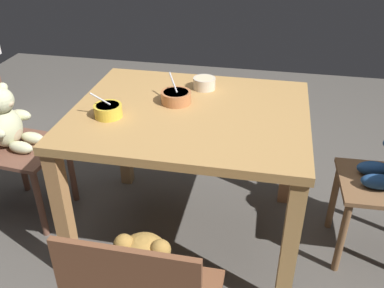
{
  "coord_description": "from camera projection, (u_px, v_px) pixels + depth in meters",
  "views": [
    {
      "loc": [
        0.36,
        -1.73,
        1.62
      ],
      "look_at": [
        0.0,
        0.05,
        0.54
      ],
      "focal_mm": 39.59,
      "sensor_mm": 36.0,
      "label": 1
    }
  ],
  "objects": [
    {
      "name": "ground_plane",
      "position": [
        190.0,
        236.0,
        2.35
      ],
      "size": [
        5.2,
        5.2,
        0.04
      ],
      "color": "#534F49"
    },
    {
      "name": "dining_table",
      "position": [
        190.0,
        131.0,
        2.01
      ],
      "size": [
        1.09,
        0.9,
        0.76
      ],
      "color": "#AF824A",
      "rests_on": "ground_plane"
    },
    {
      "name": "porridge_bowl_yellow_near_left",
      "position": [
        108.0,
        110.0,
        1.89
      ],
      "size": [
        0.13,
        0.13,
        0.12
      ],
      "color": "yellow",
      "rests_on": "dining_table"
    },
    {
      "name": "teddy_chair_near_left",
      "position": [
        8.0,
        130.0,
        2.26
      ],
      "size": [
        0.44,
        0.42,
        0.92
      ],
      "rotation": [
        0.0,
        0.0,
        -0.09
      ],
      "color": "brown",
      "rests_on": "ground_plane"
    },
    {
      "name": "porridge_bowl_terracotta_center",
      "position": [
        176.0,
        97.0,
        2.01
      ],
      "size": [
        0.15,
        0.15,
        0.13
      ],
      "color": "#BE7446",
      "rests_on": "dining_table"
    },
    {
      "name": "porridge_bowl_cream_far_center",
      "position": [
        204.0,
        83.0,
        2.16
      ],
      "size": [
        0.11,
        0.11,
        0.06
      ],
      "color": "beige",
      "rests_on": "dining_table"
    }
  ]
}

